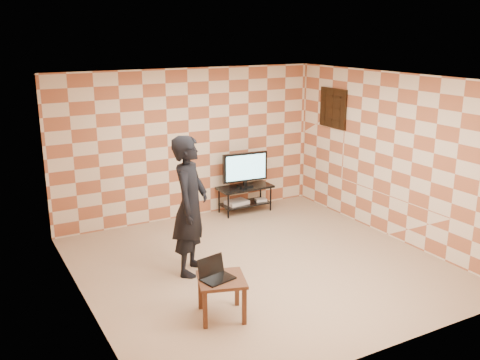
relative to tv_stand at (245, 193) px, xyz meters
The scene contains 14 objects.
floor 2.44m from the tv_stand, 114.16° to the right, with size 5.00×5.00×0.00m, color tan.
wall_back 1.43m from the tv_stand, 162.88° to the left, with size 5.00×0.02×2.70m, color beige.
wall_front 4.90m from the tv_stand, 101.85° to the right, with size 5.00×0.02×2.70m, color beige.
wall_left 4.24m from the tv_stand, 147.78° to the right, with size 0.02×5.00×2.70m, color beige.
wall_right 2.84m from the tv_stand, 55.41° to the right, with size 0.02×5.00×2.70m, color beige.
ceiling 3.35m from the tv_stand, 114.16° to the right, with size 5.00×5.00×0.02m, color white.
wall_art 2.27m from the tv_stand, 23.53° to the right, with size 0.04×0.72×0.72m.
tv_stand is the anchor object (origin of this frame).
tv 0.49m from the tv_stand, 85.19° to the right, with size 0.89×0.19×0.64m.
dvd_player 0.23m from the tv_stand, behind, with size 0.41×0.29×0.07m, color silver.
game_console 0.37m from the tv_stand, ahead, with size 0.21×0.15×0.05m, color silver.
side_table 3.87m from the tv_stand, 123.46° to the right, with size 0.69×0.69×0.50m.
laptop 3.88m from the tv_stand, 124.55° to the right, with size 0.42×0.36×0.25m.
person 2.79m from the tv_stand, 135.54° to the right, with size 0.72×0.47×1.97m, color black.
Camera 1 is at (-3.73, -6.19, 3.33)m, focal length 40.00 mm.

